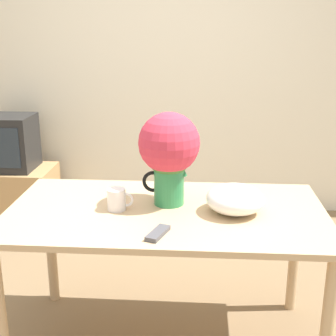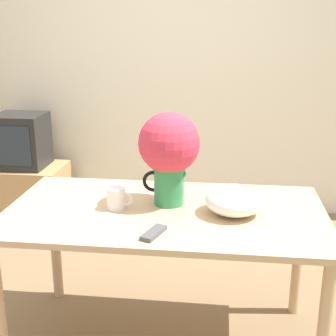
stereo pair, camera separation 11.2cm
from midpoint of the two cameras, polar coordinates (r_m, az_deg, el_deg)
ground_plane at (r=2.80m, az=-4.98°, el=-19.15°), size 12.00×12.00×0.00m
wall_back at (r=4.17m, az=-1.34°, el=12.26°), size 8.00×0.05×2.60m
table at (r=2.36m, az=-1.64°, el=-7.25°), size 1.58×0.87×0.77m
flower_vase at (r=2.31m, az=-1.27°, el=2.13°), size 0.31×0.31×0.47m
coffee_mug at (r=2.32m, az=-7.59°, el=-3.83°), size 0.13×0.09×0.11m
white_bowl at (r=2.28m, az=6.79°, el=-3.79°), size 0.28×0.28×0.14m
remote_control at (r=2.05m, az=-2.82°, el=-7.96°), size 0.10×0.17×0.02m
tv_stand at (r=4.34m, az=-18.90°, el=-2.97°), size 0.69×0.49×0.46m
tv_set at (r=4.21m, az=-19.52°, el=2.95°), size 0.41×0.39×0.46m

